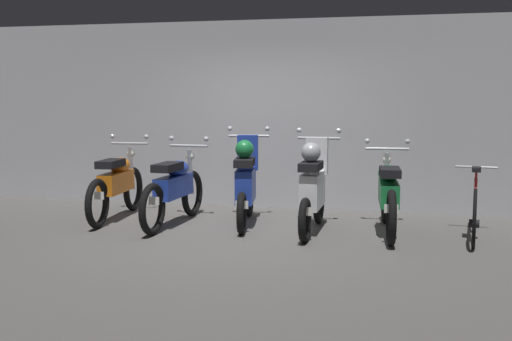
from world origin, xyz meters
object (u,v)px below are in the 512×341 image
motorbike_slot_1 (174,188)px  motorbike_slot_4 (388,194)px  motorbike_slot_2 (246,182)px  motorbike_slot_3 (313,187)px  bicycle (475,209)px  motorbike_slot_0 (117,183)px

motorbike_slot_1 → motorbike_slot_4: same height
motorbike_slot_1 → motorbike_slot_2: size_ratio=1.17×
motorbike_slot_1 → motorbike_slot_4: (2.78, 0.13, 0.00)m
motorbike_slot_3 → motorbike_slot_1: bearing=179.5°
motorbike_slot_3 → bicycle: bearing=2.8°
motorbike_slot_1 → motorbike_slot_3: size_ratio=1.16×
motorbike_slot_4 → bicycle: size_ratio=1.13×
motorbike_slot_4 → bicycle: motorbike_slot_4 is taller
motorbike_slot_0 → motorbike_slot_2: motorbike_slot_2 is taller
motorbike_slot_1 → motorbike_slot_3: motorbike_slot_3 is taller
motorbike_slot_2 → motorbike_slot_3: bearing=-14.4°
motorbike_slot_1 → bicycle: size_ratio=1.13×
motorbike_slot_0 → motorbike_slot_2: bearing=0.5°
motorbike_slot_0 → motorbike_slot_4: bearing=-1.2°
motorbike_slot_0 → motorbike_slot_3: size_ratio=1.16×
motorbike_slot_4 → bicycle: (1.02, -0.05, -0.13)m
motorbike_slot_2 → bicycle: motorbike_slot_2 is taller
motorbike_slot_3 → motorbike_slot_4: 0.94m
motorbike_slot_2 → motorbike_slot_4: size_ratio=0.86×
motorbike_slot_1 → motorbike_slot_2: motorbike_slot_2 is taller
motorbike_slot_0 → motorbike_slot_3: 2.80m
motorbike_slot_3 → bicycle: motorbike_slot_3 is taller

